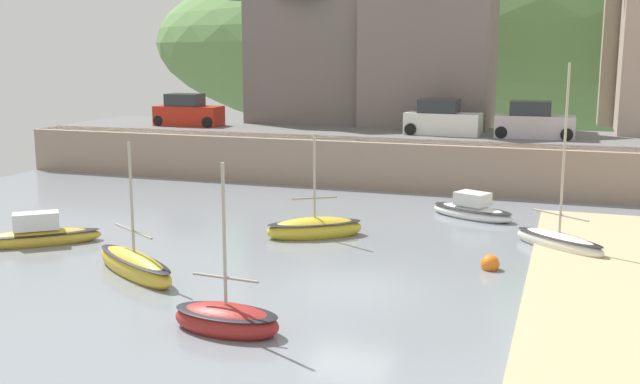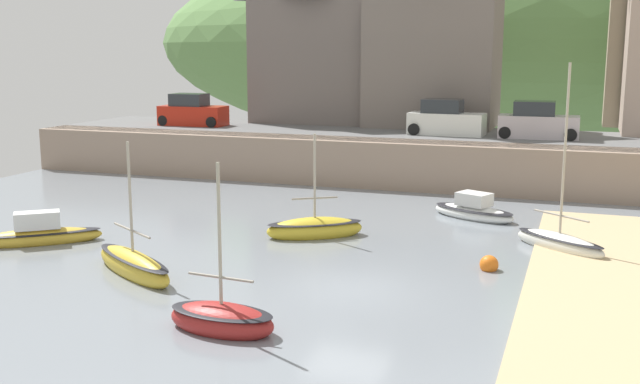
% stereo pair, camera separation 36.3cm
% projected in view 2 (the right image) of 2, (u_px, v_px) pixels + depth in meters
% --- Properties ---
extents(quay_seawall, '(48.00, 9.40, 2.40)m').
position_uv_depth(quay_seawall, '(449.00, 162.00, 38.70)').
color(quay_seawall, gray).
rests_on(quay_seawall, ground).
extents(hillside_backdrop, '(80.00, 44.00, 21.81)m').
position_uv_depth(hillside_backdrop, '(553.00, 42.00, 71.45)').
color(hillside_backdrop, '#608C4C').
rests_on(hillside_backdrop, ground).
extents(waterfront_building_left, '(8.54, 4.44, 9.41)m').
position_uv_depth(waterfront_building_left, '(320.00, 47.00, 47.90)').
color(waterfront_building_left, '#6B615B').
rests_on(waterfront_building_left, ground).
extents(waterfront_building_centre, '(7.88, 5.65, 11.51)m').
position_uv_depth(waterfront_building_centre, '(434.00, 29.00, 45.33)').
color(waterfront_building_centre, slate).
rests_on(waterfront_building_centre, ground).
extents(sailboat_far_left, '(3.04, 1.61, 4.55)m').
position_uv_depth(sailboat_far_left, '(222.00, 319.00, 19.27)').
color(sailboat_far_left, maroon).
rests_on(sailboat_far_left, ground).
extents(motorboat_with_cabin, '(4.17, 3.64, 1.36)m').
position_uv_depth(motorboat_with_cabin, '(38.00, 235.00, 27.84)').
color(motorboat_with_cabin, gold).
rests_on(motorboat_with_cabin, ground).
extents(sailboat_tall_mast, '(4.04, 2.88, 1.24)m').
position_uv_depth(sailboat_tall_mast, '(474.00, 211.00, 32.11)').
color(sailboat_tall_mast, white).
rests_on(sailboat_tall_mast, ground).
extents(sailboat_blue_trim, '(3.83, 3.09, 4.17)m').
position_uv_depth(sailboat_blue_trim, '(315.00, 229.00, 28.90)').
color(sailboat_blue_trim, gold).
rests_on(sailboat_blue_trim, ground).
extents(dinghy_open_wooden, '(3.55, 3.03, 6.79)m').
position_uv_depth(dinghy_open_wooden, '(559.00, 242.00, 26.95)').
color(dinghy_open_wooden, silver).
rests_on(dinghy_open_wooden, ground).
extents(sailboat_nearest_shore, '(4.39, 3.24, 4.48)m').
position_uv_depth(sailboat_nearest_shore, '(133.00, 265.00, 24.04)').
color(sailboat_nearest_shore, gold).
rests_on(sailboat_nearest_shore, ground).
extents(parked_car_near_slipway, '(4.15, 1.82, 1.95)m').
position_uv_depth(parked_car_near_slipway, '(192.00, 112.00, 46.66)').
color(parked_car_near_slipway, '#B42213').
rests_on(parked_car_near_slipway, ground).
extents(parked_car_by_wall, '(4.18, 1.90, 1.95)m').
position_uv_depth(parked_car_by_wall, '(446.00, 120.00, 41.57)').
color(parked_car_by_wall, silver).
rests_on(parked_car_by_wall, ground).
extents(parked_car_end_of_row, '(4.14, 1.82, 1.95)m').
position_uv_depth(parked_car_end_of_row, '(538.00, 123.00, 39.99)').
color(parked_car_end_of_row, '#BBB0B5').
rests_on(parked_car_end_of_row, ground).
extents(mooring_buoy, '(0.61, 0.61, 0.61)m').
position_uv_depth(mooring_buoy, '(489.00, 265.00, 24.55)').
color(mooring_buoy, orange).
rests_on(mooring_buoy, ground).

